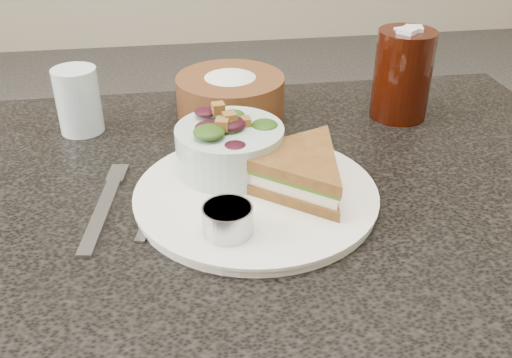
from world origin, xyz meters
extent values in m
cylinder|color=silver|center=(-0.01, -0.03, 0.76)|extent=(0.30, 0.30, 0.01)
cylinder|color=#A7ACB3|center=(-0.05, -0.11, 0.78)|extent=(0.06, 0.06, 0.03)
cone|color=orange|center=(0.03, 0.04, 0.78)|extent=(0.08, 0.08, 0.03)
cube|color=#A9AAAD|center=(-0.20, -0.03, 0.75)|extent=(0.04, 0.18, 0.00)
cube|color=gray|center=(-0.13, -0.01, 0.75)|extent=(0.05, 0.18, 0.00)
cylinder|color=silver|center=(-0.24, 0.21, 0.80)|extent=(0.08, 0.08, 0.10)
camera|label=1|loc=(-0.10, -0.62, 1.14)|focal=40.00mm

